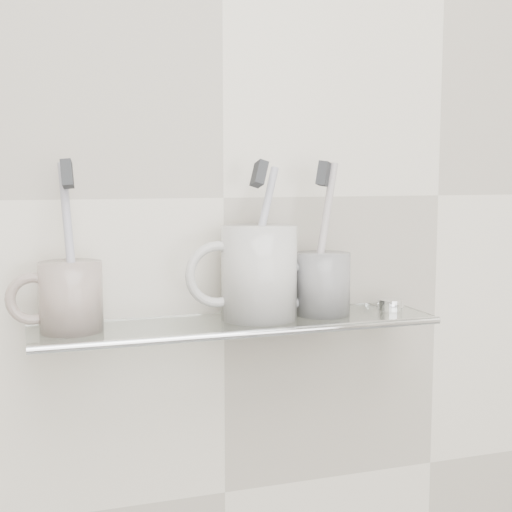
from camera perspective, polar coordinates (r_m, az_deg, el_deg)
name	(u,v)px	position (r m, az deg, el deg)	size (l,w,h in m)	color
wall_back	(223,198)	(0.93, -2.62, 4.68)	(2.50, 2.50, 0.00)	silver
shelf_glass	(238,324)	(0.89, -1.48, -5.47)	(0.50, 0.12, 0.01)	silver
shelf_rail	(252,334)	(0.83, -0.36, -6.24)	(0.01, 0.01, 0.50)	silver
bracket_left	(60,337)	(0.90, -15.38, -6.24)	(0.02, 0.02, 0.03)	silver
bracket_right	(372,315)	(1.01, 9.27, -4.69)	(0.02, 0.02, 0.03)	silver
mug_left	(71,297)	(0.85, -14.59, -3.17)	(0.07, 0.07, 0.08)	white
mug_left_handle	(33,299)	(0.85, -17.44, -3.28)	(0.06, 0.06, 0.01)	white
toothbrush_left	(69,244)	(0.84, -14.71, 0.91)	(0.01, 0.01, 0.19)	#A6A1BB
bristles_left	(67,174)	(0.84, -14.87, 6.37)	(0.01, 0.02, 0.03)	#2E3034
mug_center	(259,272)	(0.89, 0.25, -1.33)	(0.09, 0.09, 0.12)	silver
mug_center_handle	(218,274)	(0.87, -3.08, -1.48)	(0.08, 0.08, 0.01)	silver
toothbrush_center	(259,239)	(0.88, 0.25, 1.40)	(0.01, 0.01, 0.19)	#B7B5C9
bristles_center	(259,174)	(0.88, 0.25, 6.60)	(0.01, 0.02, 0.03)	#2E3034
mug_right	(323,284)	(0.92, 5.34, -2.23)	(0.07, 0.07, 0.08)	silver
mug_right_handle	(292,285)	(0.91, 2.93, -2.36)	(0.06, 0.06, 0.01)	silver
toothbrush_right	(323,237)	(0.91, 5.39, 1.55)	(0.01, 0.01, 0.19)	beige
bristles_right	(324,174)	(0.91, 5.44, 6.57)	(0.01, 0.02, 0.03)	#2E3034
chrome_cap	(390,304)	(0.97, 10.71, -3.83)	(0.03, 0.03, 0.01)	silver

